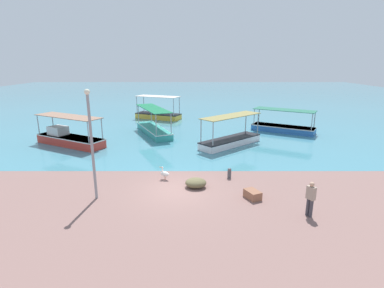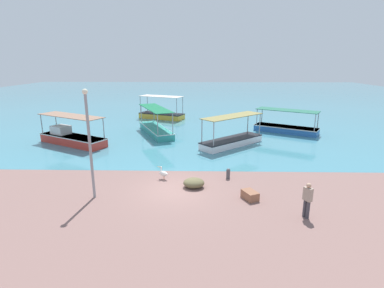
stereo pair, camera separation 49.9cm
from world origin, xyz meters
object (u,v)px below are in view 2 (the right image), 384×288
Objects in this scene: fishing_boat_center at (286,128)px; fishing_boat_near_right at (232,140)px; lamp_post at (89,139)px; fisherman_standing at (307,199)px; cargo_crate at (250,195)px; fishing_boat_far_right at (162,114)px; net_pile at (194,183)px; fishing_boat_outer at (71,137)px; pelican at (163,173)px; mooring_bollard at (228,173)px; fishing_boat_far_left at (156,129)px.

fishing_boat_near_right reaches higher than fishing_boat_center.
lamp_post reaches higher than fisherman_standing.
cargo_crate is (8.17, -0.03, -2.97)m from lamp_post.
fishing_boat_far_right is 4.96× the size of net_pile.
fishing_boat_center is 3.72× the size of fisherman_standing.
fishing_boat_far_right is (6.33, 12.29, -0.07)m from fishing_boat_outer.
pelican is 2.22m from net_pile.
fishing_boat_far_right is at bearing 108.10° from mooring_bollard.
fishing_boat_center is 14.49m from mooring_bollard.
cargo_crate is (6.96, -14.60, -0.29)m from fishing_boat_far_left.
fisherman_standing is at bearing -80.18° from fishing_boat_near_right.
fishing_boat_far_left is at bearing -86.89° from fishing_boat_far_right.
mooring_bollard is at bearing -71.90° from fishing_boat_far_right.
fishing_boat_far_left is 12.15m from pelican.
mooring_bollard is 0.73× the size of cargo_crate.
pelican is 5.09m from lamp_post.
fisherman_standing is (2.12, -12.25, 0.40)m from fishing_boat_near_right.
fishing_boat_center is at bearing -28.39° from fishing_boat_far_right.
fishing_boat_outer is at bearing 179.38° from fishing_boat_near_right.
fishing_boat_center is at bearing 40.51° from fishing_boat_near_right.
pelican reaches higher than cargo_crate.
fishing_boat_center is 1.11× the size of lamp_post.
fishing_boat_outer is 1.06× the size of fishing_boat_center.
lamp_post reaches higher than fishing_boat_center.
net_pile is 1.35× the size of cargo_crate.
fishing_boat_far_right is at bearing 111.37° from fisherman_standing.
fishing_boat_far_left is at bearing 115.50° from cargo_crate.
cargo_crate is (2.95, -1.45, -0.05)m from net_pile.
fishing_boat_far_right is at bearing 121.22° from fishing_boat_near_right.
fishing_boat_outer is at bearing -165.95° from fishing_boat_center.
fishing_boat_far_right is 3.53× the size of fisherman_standing.
lamp_post is at bearing -132.70° from fishing_boat_center.
mooring_bollard is at bearing 107.09° from cargo_crate.
fishing_boat_center is 7.02× the size of cargo_crate.
lamp_post is 6.15m from net_pile.
pelican is 5.50m from cargo_crate.
fisherman_standing is (7.08, -4.49, 0.53)m from pelican.
fishing_boat_center is at bearing 47.30° from lamp_post.
fishing_boat_center reaches higher than mooring_bollard.
lamp_post reaches higher than pelican.
fishing_boat_center is 0.89× the size of fishing_boat_far_left.
fisherman_standing is at bearing -10.25° from lamp_post.
fishing_boat_outer is at bearing 149.07° from mooring_bollard.
mooring_bollard is at bearing -62.62° from fishing_boat_far_left.
fishing_boat_center reaches higher than cargo_crate.
fishing_boat_outer is 1.18× the size of lamp_post.
lamp_post is at bearing -94.74° from fishing_boat_far_left.
fisherman_standing is at bearing -60.75° from fishing_boat_far_left.
fishing_boat_near_right is at bearing -0.62° from fishing_boat_outer.
net_pile is at bearing 147.60° from fisherman_standing.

